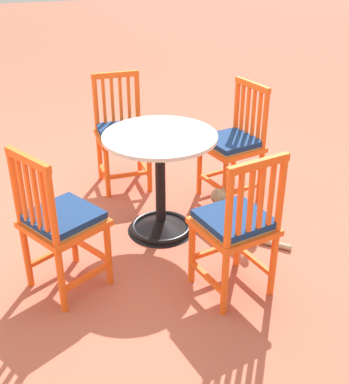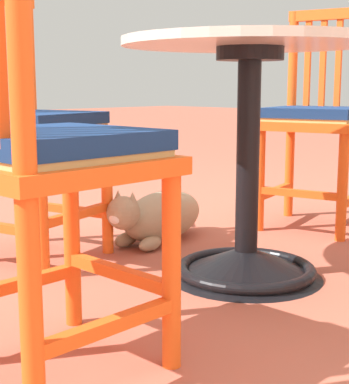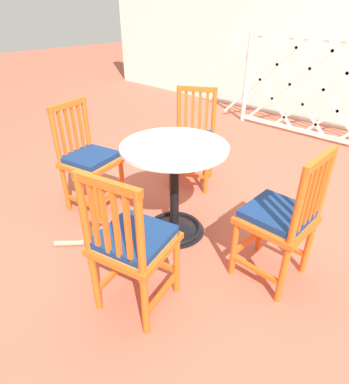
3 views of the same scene
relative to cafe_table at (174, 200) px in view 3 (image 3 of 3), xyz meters
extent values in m
plane|color=#AD5642|center=(0.12, -0.08, -0.28)|extent=(24.00, 24.00, 0.00)
cylinder|color=silver|center=(-1.19, 2.78, 0.35)|extent=(0.06, 0.06, 1.28)
cube|color=silver|center=(0.16, 2.78, -0.22)|extent=(2.70, 0.04, 0.05)
cube|color=silver|center=(-0.96, 2.78, 0.35)|extent=(1.16, 0.02, 1.16)
cube|color=silver|center=(-0.51, 2.78, 0.35)|extent=(1.16, 0.02, 1.16)
cube|color=silver|center=(-0.06, 2.78, 0.35)|extent=(1.16, 0.02, 1.16)
cube|color=silver|center=(-0.96, 2.78, 0.35)|extent=(1.16, 0.02, 1.16)
cube|color=silver|center=(-0.51, 2.78, 0.35)|extent=(1.16, 0.02, 1.16)
cube|color=silver|center=(-0.06, 2.78, 0.35)|extent=(1.16, 0.02, 1.16)
cone|color=black|center=(0.00, 0.00, -0.23)|extent=(0.48, 0.48, 0.10)
torus|color=black|center=(0.00, 0.00, -0.26)|extent=(0.44, 0.44, 0.04)
cylinder|color=black|center=(0.00, 0.00, 0.09)|extent=(0.07, 0.07, 0.66)
cylinder|color=black|center=(0.00, 0.00, 0.40)|extent=(0.20, 0.20, 0.04)
cylinder|color=beige|center=(0.00, 0.00, 0.43)|extent=(0.76, 0.76, 0.02)
cylinder|color=#EA5619|center=(0.11, -0.53, -0.06)|extent=(0.04, 0.04, 0.45)
cylinder|color=#EA5619|center=(0.44, -0.45, -0.06)|extent=(0.04, 0.04, 0.45)
cylinder|color=#EA5619|center=(0.20, -0.86, 0.17)|extent=(0.04, 0.04, 0.91)
cylinder|color=#EA5619|center=(0.53, -0.78, 0.17)|extent=(0.04, 0.04, 0.91)
cube|color=#EA5619|center=(0.16, -0.70, -0.14)|extent=(0.11, 0.34, 0.03)
cube|color=#EA5619|center=(0.49, -0.61, -0.14)|extent=(0.11, 0.34, 0.03)
cube|color=#EA5619|center=(0.28, -0.49, -0.11)|extent=(0.34, 0.11, 0.03)
cube|color=#EA5619|center=(0.32, -0.65, 0.15)|extent=(0.49, 0.49, 0.04)
cube|color=tan|center=(0.32, -0.65, 0.17)|extent=(0.43, 0.43, 0.02)
cube|color=#EA5619|center=(0.26, -0.84, 0.40)|extent=(0.03, 0.03, 0.39)
cube|color=#EA5619|center=(0.33, -0.83, 0.40)|extent=(0.03, 0.03, 0.39)
cube|color=#EA5619|center=(0.40, -0.81, 0.40)|extent=(0.03, 0.03, 0.39)
cube|color=#EA5619|center=(0.46, -0.79, 0.40)|extent=(0.03, 0.03, 0.39)
cube|color=#EA5619|center=(0.36, -0.82, 0.61)|extent=(0.38, 0.12, 0.04)
cube|color=navy|center=(0.32, -0.65, 0.20)|extent=(0.44, 0.44, 0.04)
cylinder|color=#EA5619|center=(0.60, -0.07, -0.06)|extent=(0.04, 0.04, 0.45)
cylinder|color=#EA5619|center=(0.60, 0.27, -0.06)|extent=(0.04, 0.04, 0.45)
cylinder|color=#EA5619|center=(0.94, -0.07, 0.17)|extent=(0.04, 0.04, 0.91)
cylinder|color=#EA5619|center=(0.94, 0.27, 0.17)|extent=(0.04, 0.04, 0.91)
cube|color=#EA5619|center=(0.77, -0.07, -0.14)|extent=(0.34, 0.03, 0.03)
cube|color=#EA5619|center=(0.77, 0.27, -0.14)|extent=(0.34, 0.03, 0.03)
cube|color=#EA5619|center=(0.60, 0.10, -0.11)|extent=(0.03, 0.34, 0.03)
cube|color=#EA5619|center=(0.77, 0.10, 0.15)|extent=(0.40, 0.40, 0.04)
cube|color=tan|center=(0.77, 0.10, 0.17)|extent=(0.35, 0.35, 0.02)
cube|color=#EA5619|center=(0.94, -0.01, 0.40)|extent=(0.02, 0.02, 0.39)
cube|color=#EA5619|center=(0.94, 0.06, 0.40)|extent=(0.02, 0.02, 0.39)
cube|color=#EA5619|center=(0.94, 0.13, 0.40)|extent=(0.02, 0.02, 0.39)
cube|color=#EA5619|center=(0.94, 0.20, 0.40)|extent=(0.02, 0.02, 0.39)
cube|color=#EA5619|center=(0.94, 0.10, 0.61)|extent=(0.03, 0.38, 0.04)
cube|color=navy|center=(0.77, 0.10, 0.20)|extent=(0.36, 0.36, 0.04)
cylinder|color=#EA5619|center=(-0.20, 0.63, -0.06)|extent=(0.04, 0.04, 0.45)
cylinder|color=#EA5619|center=(-0.49, 0.46, -0.06)|extent=(0.04, 0.04, 0.45)
cylinder|color=#EA5619|center=(-0.37, 0.93, 0.17)|extent=(0.04, 0.04, 0.91)
cylinder|color=#EA5619|center=(-0.66, 0.76, 0.17)|extent=(0.04, 0.04, 0.91)
cube|color=#EA5619|center=(-0.28, 0.78, -0.14)|extent=(0.19, 0.31, 0.03)
cube|color=#EA5619|center=(-0.58, 0.61, -0.14)|extent=(0.19, 0.31, 0.03)
cube|color=#EA5619|center=(-0.35, 0.55, -0.11)|extent=(0.31, 0.19, 0.03)
cube|color=#EA5619|center=(-0.43, 0.70, 0.15)|extent=(0.55, 0.55, 0.04)
cube|color=tan|center=(-0.43, 0.70, 0.17)|extent=(0.48, 0.48, 0.02)
cube|color=#EA5619|center=(-0.43, 0.89, 0.40)|extent=(0.03, 0.03, 0.39)
cube|color=#EA5619|center=(-0.49, 0.86, 0.40)|extent=(0.03, 0.03, 0.39)
cube|color=#EA5619|center=(-0.55, 0.83, 0.40)|extent=(0.03, 0.03, 0.39)
cube|color=#EA5619|center=(-0.60, 0.79, 0.40)|extent=(0.03, 0.03, 0.39)
cube|color=#EA5619|center=(-0.52, 0.84, 0.61)|extent=(0.34, 0.22, 0.04)
cube|color=navy|center=(-0.43, 0.70, 0.20)|extent=(0.49, 0.49, 0.04)
cylinder|color=#EA5619|center=(-0.62, -0.02, -0.06)|extent=(0.04, 0.04, 0.45)
cylinder|color=#EA5619|center=(-0.54, -0.35, -0.06)|extent=(0.04, 0.04, 0.45)
cylinder|color=#EA5619|center=(-0.95, -0.09, 0.17)|extent=(0.04, 0.04, 0.91)
cylinder|color=#EA5619|center=(-0.87, -0.43, 0.17)|extent=(0.04, 0.04, 0.91)
cube|color=#EA5619|center=(-0.79, -0.06, -0.14)|extent=(0.34, 0.10, 0.03)
cube|color=#EA5619|center=(-0.71, -0.39, -0.14)|extent=(0.34, 0.10, 0.03)
cube|color=#EA5619|center=(-0.58, -0.18, -0.11)|extent=(0.10, 0.34, 0.03)
cube|color=#EA5619|center=(-0.75, -0.22, 0.15)|extent=(0.48, 0.48, 0.04)
cube|color=tan|center=(-0.75, -0.22, 0.17)|extent=(0.42, 0.42, 0.02)
cube|color=#EA5619|center=(-0.94, -0.16, 0.40)|extent=(0.02, 0.03, 0.39)
cube|color=#EA5619|center=(-0.92, -0.23, 0.40)|extent=(0.02, 0.03, 0.39)
cube|color=#EA5619|center=(-0.90, -0.29, 0.40)|extent=(0.02, 0.03, 0.39)
cube|color=#EA5619|center=(-0.89, -0.36, 0.40)|extent=(0.02, 0.03, 0.39)
cube|color=#EA5619|center=(-0.91, -0.26, 0.61)|extent=(0.12, 0.38, 0.04)
cube|color=navy|center=(-0.75, -0.22, 0.20)|extent=(0.43, 0.43, 0.04)
ellipsoid|color=#9E896B|center=(-0.15, -0.52, -0.19)|extent=(0.47, 0.28, 0.19)
ellipsoid|color=silver|center=(-0.06, -0.50, -0.20)|extent=(0.21, 0.18, 0.14)
sphere|color=#9E896B|center=(0.09, -0.47, -0.13)|extent=(0.12, 0.12, 0.12)
ellipsoid|color=silver|center=(0.13, -0.46, -0.15)|extent=(0.05, 0.06, 0.04)
cone|color=#9E896B|center=(0.07, -0.44, -0.08)|extent=(0.04, 0.04, 0.04)
cone|color=#9E896B|center=(0.09, -0.51, -0.08)|extent=(0.04, 0.04, 0.04)
ellipsoid|color=#9E896B|center=(0.00, -0.44, -0.26)|extent=(0.13, 0.08, 0.05)
ellipsoid|color=#9E896B|center=(0.02, -0.54, -0.26)|extent=(0.13, 0.08, 0.05)
cylinder|color=#9E896B|center=(-0.44, -0.68, -0.26)|extent=(0.18, 0.19, 0.04)
camera|label=1|loc=(-2.99, 0.83, 1.68)|focal=47.71mm
camera|label=2|loc=(1.48, 1.12, 0.31)|focal=57.32mm
camera|label=3|loc=(1.44, -1.51, 1.29)|focal=30.20mm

